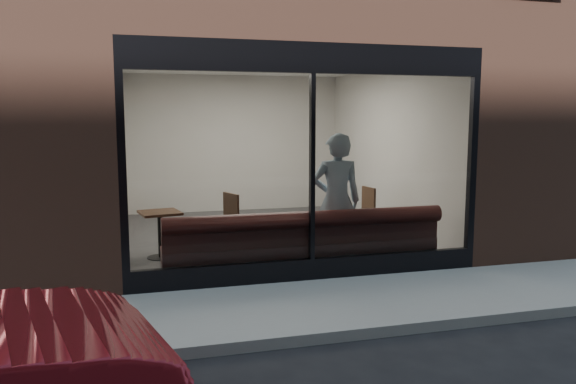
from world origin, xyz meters
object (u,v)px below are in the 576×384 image
object	(u,v)px
banquette	(303,257)
cafe_chair_left	(222,236)
cafe_table_right	(347,213)
person	(336,201)
cafe_table_left	(160,213)
cafe_chair_right	(359,226)

from	to	relation	value
banquette	cafe_chair_left	xyz separation A→B (m)	(-0.93, 1.69, 0.01)
cafe_table_right	cafe_chair_left	xyz separation A→B (m)	(-1.82, 1.13, -0.50)
person	cafe_table_left	xyz separation A→B (m)	(-2.52, 1.16, -0.26)
cafe_chair_left	cafe_chair_right	size ratio (longest dim) A/B	1.05
cafe_table_right	cafe_chair_left	distance (m)	2.20
cafe_table_right	cafe_chair_left	bearing A→B (deg)	148.29
person	cafe_table_left	bearing A→B (deg)	-14.45
cafe_table_left	cafe_chair_left	size ratio (longest dim) A/B	1.27
cafe_table_left	person	bearing A→B (deg)	-24.75
person	cafe_chair_right	size ratio (longest dim) A/B	4.44
person	cafe_chair_right	world-z (taller)	person
banquette	cafe_chair_right	world-z (taller)	banquette
banquette	cafe_chair_left	world-z (taller)	banquette
person	cafe_table_left	world-z (taller)	person
banquette	cafe_table_left	size ratio (longest dim) A/B	6.68
cafe_table_left	cafe_table_right	distance (m)	2.95
person	banquette	bearing A→B (deg)	27.84
cafe_table_left	cafe_table_right	xyz separation A→B (m)	(2.84, -0.78, 0.00)
banquette	cafe_chair_left	distance (m)	1.93
cafe_table_right	cafe_chair_right	size ratio (longest dim) A/B	1.23
person	cafe_table_right	bearing A→B (deg)	-120.29
cafe_table_right	person	bearing A→B (deg)	-130.59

